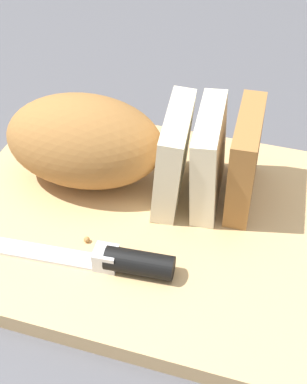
# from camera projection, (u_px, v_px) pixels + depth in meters

# --- Properties ---
(ground_plane) EXTENTS (3.00, 3.00, 0.00)m
(ground_plane) POSITION_uv_depth(u_px,v_px,m) (154.00, 228.00, 0.53)
(ground_plane) COLOR #4C4C51
(cutting_board) EXTENTS (0.39, 0.31, 0.02)m
(cutting_board) POSITION_uv_depth(u_px,v_px,m) (154.00, 222.00, 0.52)
(cutting_board) COLOR tan
(cutting_board) RESTS_ON ground_plane
(bread_loaf) EXTENTS (0.25, 0.12, 0.09)m
(bread_loaf) POSITION_uv_depth(u_px,v_px,m) (120.00, 146.00, 0.52)
(bread_loaf) COLOR #996633
(bread_loaf) RESTS_ON cutting_board
(bread_knife) EXTENTS (0.27, 0.03, 0.02)m
(bread_knife) POSITION_uv_depth(u_px,v_px,m) (99.00, 258.00, 0.46)
(bread_knife) COLOR silver
(bread_knife) RESTS_ON cutting_board
(crumb_near_knife) EXTENTS (0.01, 0.01, 0.01)m
(crumb_near_knife) POSITION_uv_depth(u_px,v_px,m) (87.00, 240.00, 0.49)
(crumb_near_knife) COLOR #A8753D
(crumb_near_knife) RESTS_ON cutting_board
(crumb_near_loaf) EXTENTS (0.01, 0.01, 0.01)m
(crumb_near_loaf) POSITION_uv_depth(u_px,v_px,m) (167.00, 218.00, 0.51)
(crumb_near_loaf) COLOR #A8753D
(crumb_near_loaf) RESTS_ON cutting_board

